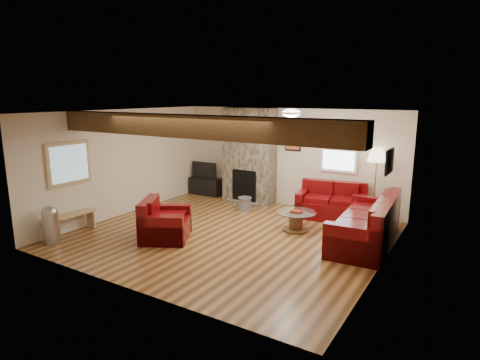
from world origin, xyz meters
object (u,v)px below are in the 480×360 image
object	(u,v)px
sofa_three	(365,221)
armchair_red	(165,219)
coffee_table	(296,221)
tv_cabinet	(206,186)
loveseat	(331,201)
television	(206,170)
floor_lamp	(377,159)

from	to	relation	value
sofa_three	armchair_red	size ratio (longest dim) A/B	2.37
coffee_table	tv_cabinet	xyz separation A→B (m)	(-3.50, 1.56, 0.04)
loveseat	sofa_three	bearing A→B (deg)	-58.14
television	floor_lamp	xyz separation A→B (m)	(4.72, 0.02, 0.71)
armchair_red	tv_cabinet	distance (m)	3.69
tv_cabinet	floor_lamp	world-z (taller)	floor_lamp
sofa_three	floor_lamp	xyz separation A→B (m)	(-0.21, 1.58, 0.97)
coffee_table	floor_lamp	bearing A→B (deg)	52.35
sofa_three	floor_lamp	size ratio (longest dim) A/B	1.42
tv_cabinet	armchair_red	bearing A→B (deg)	-66.40
sofa_three	loveseat	xyz separation A→B (m)	(-1.10, 1.26, -0.05)
tv_cabinet	television	size ratio (longest dim) A/B	1.19
armchair_red	loveseat	bearing A→B (deg)	-65.99
loveseat	tv_cabinet	size ratio (longest dim) A/B	1.58
floor_lamp	tv_cabinet	bearing A→B (deg)	-179.76
armchair_red	floor_lamp	distance (m)	4.81
armchair_red	floor_lamp	xyz separation A→B (m)	(3.24, 3.40, 1.02)
coffee_table	television	world-z (taller)	television
floor_lamp	armchair_red	bearing A→B (deg)	-133.60
armchair_red	coffee_table	world-z (taller)	armchair_red
coffee_table	television	distance (m)	3.86
loveseat	coffee_table	size ratio (longest dim) A/B	1.84
tv_cabinet	loveseat	bearing A→B (deg)	-4.48
sofa_three	television	distance (m)	5.18
coffee_table	tv_cabinet	size ratio (longest dim) A/B	0.86
sofa_three	tv_cabinet	size ratio (longest dim) A/B	2.43
coffee_table	floor_lamp	xyz separation A→B (m)	(1.22, 1.58, 1.22)
television	floor_lamp	world-z (taller)	floor_lamp
loveseat	floor_lamp	size ratio (longest dim) A/B	0.92
loveseat	television	size ratio (longest dim) A/B	1.88
tv_cabinet	floor_lamp	distance (m)	4.86
loveseat	tv_cabinet	xyz separation A→B (m)	(-3.83, 0.30, -0.17)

